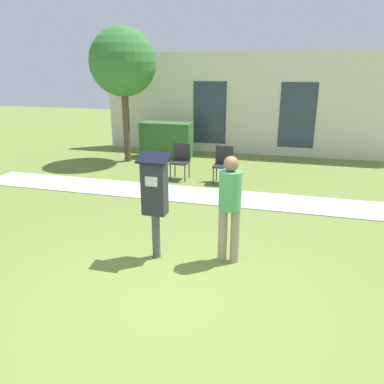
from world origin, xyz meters
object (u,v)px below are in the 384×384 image
parking_meter (155,193)px  outdoor_chair_left (181,158)px  person_standing (230,201)px  outdoor_chair_middle (223,162)px

parking_meter → outdoor_chair_left: (-0.87, 4.14, -0.49)m
parking_meter → outdoor_chair_left: size_ratio=1.77×
person_standing → parking_meter: bearing=-162.4°
person_standing → outdoor_chair_left: person_standing is taller
person_standing → outdoor_chair_middle: size_ratio=1.76×
parking_meter → person_standing: parking_meter is taller
parking_meter → outdoor_chair_middle: 4.12m
person_standing → outdoor_chair_middle: person_standing is taller
person_standing → outdoor_chair_left: 4.43m
person_standing → outdoor_chair_middle: 4.01m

